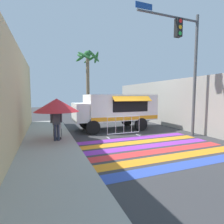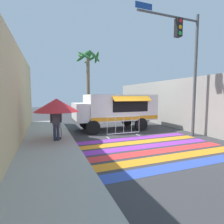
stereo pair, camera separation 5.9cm
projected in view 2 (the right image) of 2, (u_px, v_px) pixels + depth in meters
name	position (u px, v px, depth m)	size (l,w,h in m)	color
ground_plane	(138.00, 141.00, 8.83)	(60.00, 60.00, 0.00)	#38383A
sidewalk_left	(22.00, 151.00, 6.96)	(4.40, 16.00, 0.15)	#A8A59E
building_left_facade	(12.00, 96.00, 6.67)	(0.25, 16.00, 4.52)	#DBBC84
concrete_wall_right	(168.00, 103.00, 12.95)	(0.20, 16.00, 3.41)	#A39E93
crosswalk_painted	(154.00, 148.00, 7.51)	(6.40, 4.36, 0.01)	#334FB2
food_truck	(114.00, 108.00, 11.65)	(5.34, 2.72, 2.34)	white
traffic_signal_pole	(186.00, 54.00, 9.28)	(3.86, 0.29, 6.60)	#515456
patio_umbrella	(57.00, 105.00, 8.36)	(2.11, 2.11, 1.98)	black
folding_chair	(57.00, 126.00, 9.07)	(0.40, 0.40, 0.88)	#4C4C51
vendor_person	(56.00, 121.00, 8.17)	(0.53, 0.22, 1.65)	#2D3347
barricade_front	(124.00, 127.00, 9.60)	(1.95, 0.44, 1.15)	#B7BABF
palm_tree	(88.00, 70.00, 15.42)	(2.19, 2.25, 6.19)	#7A664C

